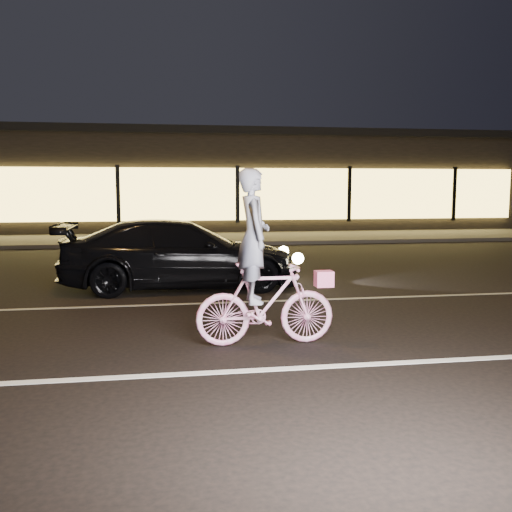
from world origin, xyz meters
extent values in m
plane|color=black|center=(0.00, 0.00, 0.00)|extent=(90.00, 90.00, 0.00)
cube|color=silver|center=(0.00, -1.50, 0.00)|extent=(60.00, 0.12, 0.01)
cube|color=gray|center=(0.00, 2.00, 0.00)|extent=(60.00, 0.10, 0.01)
cube|color=#383533|center=(0.00, 13.00, 0.06)|extent=(30.00, 4.00, 0.12)
cube|color=black|center=(0.00, 19.00, 2.00)|extent=(25.00, 8.00, 4.00)
cube|color=black|center=(0.00, 19.00, 4.05)|extent=(25.40, 8.40, 0.30)
cube|color=#FFD359|center=(0.00, 14.90, 1.60)|extent=(23.00, 0.15, 2.00)
cube|color=black|center=(-4.50, 14.82, 1.60)|extent=(0.15, 0.08, 2.20)
cube|color=black|center=(0.00, 14.82, 1.60)|extent=(0.15, 0.08, 2.20)
cube|color=black|center=(4.50, 14.82, 1.60)|extent=(0.15, 0.08, 2.20)
cube|color=black|center=(9.00, 14.82, 1.60)|extent=(0.15, 0.08, 2.20)
imported|color=#EC419A|center=(-1.68, -0.55, 0.50)|extent=(1.67, 0.47, 1.01)
imported|color=silver|center=(-1.82, -0.55, 1.32)|extent=(0.38, 0.58, 1.58)
cube|color=#F84989|center=(-0.96, -0.55, 0.79)|extent=(0.21, 0.17, 0.19)
imported|color=black|center=(-2.56, 3.50, 0.64)|extent=(4.44, 1.86, 1.28)
sphere|color=#FFF2BF|center=(-0.46, 4.12, 0.59)|extent=(0.21, 0.21, 0.21)
sphere|color=#FFF2BF|center=(-0.44, 2.95, 0.59)|extent=(0.21, 0.21, 0.21)
camera|label=1|loc=(-2.87, -7.13, 1.89)|focal=40.00mm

